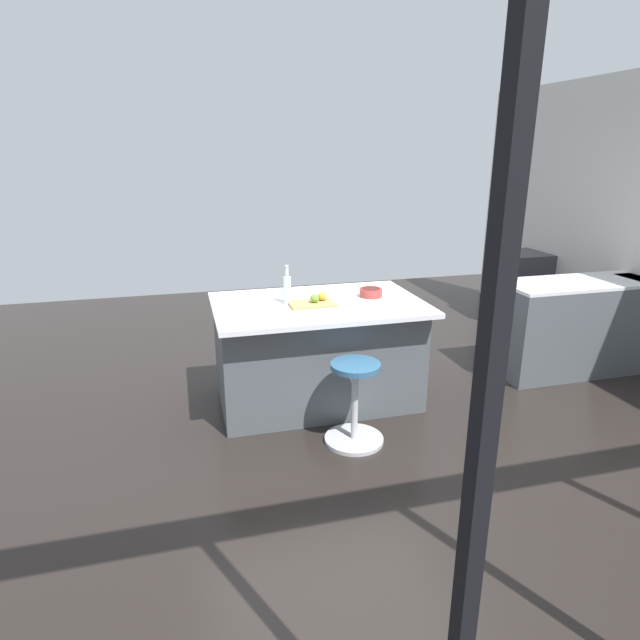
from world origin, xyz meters
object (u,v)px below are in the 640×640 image
Objects in this scene: oven_range at (518,287)px; cutting_board at (312,304)px; kitchen_island at (317,351)px; apple_yellow at (322,296)px; apple_green at (315,298)px; stool_by_window at (355,405)px; water_bottle at (287,289)px; fruit_bowl at (371,292)px.

cutting_board is at bearing 28.73° from oven_range.
oven_range is 3.41m from kitchen_island.
oven_range is at bearing -151.16° from apple_yellow.
kitchen_island is 23.68× the size of apple_green.
water_bottle reaches higher than stool_by_window.
water_bottle is at bearing 26.02° from oven_range.
kitchen_island reaches higher than oven_range.
stool_by_window is at bearing 102.83° from apple_green.
apple_yellow is 0.24× the size of water_bottle.
water_bottle is (0.18, -0.10, 0.11)m from cutting_board.
oven_range is 3.73m from stool_by_window.
fruit_bowl is at bearing 31.65° from oven_range.
apple_yellow reaches higher than oven_range.
apple_yellow reaches higher than cutting_board.
kitchen_island reaches higher than stool_by_window.
oven_range is at bearing -151.10° from apple_green.
cutting_board is (0.07, 0.11, 0.45)m from kitchen_island.
stool_by_window is 0.94m from apple_yellow.
water_bottle is (0.25, 0.01, 0.57)m from kitchen_island.
water_bottle is at bearing -25.55° from apple_green.
stool_by_window is at bearing 104.82° from cutting_board.
apple_yellow is 0.45m from fruit_bowl.
cutting_board reaches higher than oven_range.
oven_range is 3.54m from apple_green.
water_bottle is (0.20, -0.10, 0.07)m from apple_green.
water_bottle is (3.27, 1.59, 0.59)m from oven_range.
apple_green reaches higher than fruit_bowl.
stool_by_window is at bearing 38.32° from oven_range.
stool_by_window is 1.07m from water_bottle.
cutting_board is (0.16, -0.62, 0.61)m from stool_by_window.
kitchen_island is at bearing -113.24° from apple_green.
apple_yellow reaches higher than stool_by_window.
cutting_board is 0.05m from apple_green.
stool_by_window is at bearing 63.06° from fruit_bowl.
water_bottle is at bearing -28.44° from cutting_board.
oven_range is 3.68m from water_bottle.
oven_range is 4.54× the size of fruit_bowl.
water_bottle is at bearing 1.97° from fruit_bowl.
water_bottle is 1.64× the size of fruit_bowl.
cutting_board is (3.09, 1.69, 0.47)m from oven_range.
fruit_bowl is (2.55, 1.57, 0.50)m from oven_range.
kitchen_island is 0.62m from water_bottle.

